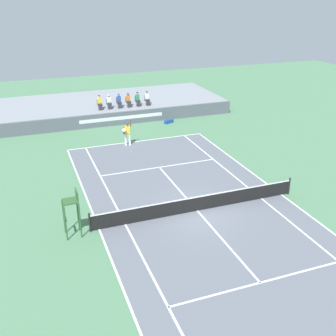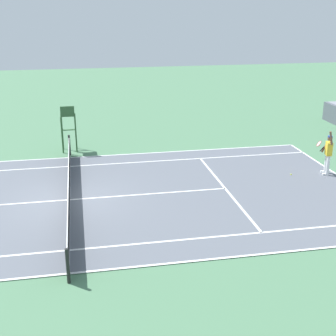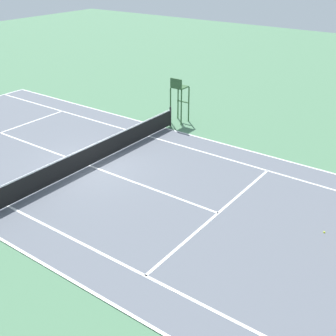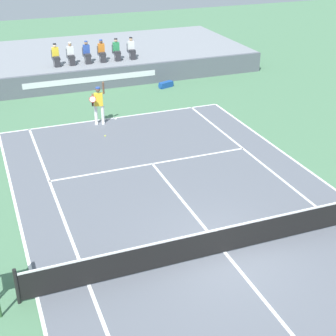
{
  "view_description": "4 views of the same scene",
  "coord_description": "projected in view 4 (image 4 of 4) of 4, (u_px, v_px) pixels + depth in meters",
  "views": [
    {
      "loc": [
        -8.38,
        -17.87,
        11.33
      ],
      "look_at": [
        -0.26,
        4.01,
        1.0
      ],
      "focal_mm": 43.66,
      "sensor_mm": 36.0,
      "label": 1
    },
    {
      "loc": [
        17.67,
        0.56,
        7.39
      ],
      "look_at": [
        -0.26,
        4.01,
        1.0
      ],
      "focal_mm": 50.69,
      "sensor_mm": 36.0,
      "label": 2
    },
    {
      "loc": [
        11.6,
        12.69,
        8.39
      ],
      "look_at": [
        -0.26,
        4.01,
        1.0
      ],
      "focal_mm": 46.62,
      "sensor_mm": 36.0,
      "label": 3
    },
    {
      "loc": [
        -6.06,
        -10.92,
        9.04
      ],
      "look_at": [
        -0.26,
        4.01,
        1.0
      ],
      "focal_mm": 54.53,
      "sensor_mm": 36.0,
      "label": 4
    }
  ],
  "objects": [
    {
      "name": "tennis_ball",
      "position": [
        105.0,
        136.0,
        22.95
      ],
      "size": [
        0.07,
        0.07,
        0.07
      ],
      "primitive_type": "sphere",
      "color": "#D1E533",
      "rests_on": "ground"
    },
    {
      "name": "ground_plane",
      "position": [
        225.0,
        253.0,
        15.11
      ],
      "size": [
        80.0,
        80.0,
        0.0
      ],
      "primitive_type": "plane",
      "color": "#4C7A56"
    },
    {
      "name": "spectator_seated_4",
      "position": [
        117.0,
        50.0,
        30.04
      ],
      "size": [
        0.44,
        0.6,
        1.26
      ],
      "color": "#474C56",
      "rests_on": "bleacher_platform"
    },
    {
      "name": "spectator_seated_3",
      "position": [
        102.0,
        51.0,
        29.75
      ],
      "size": [
        0.44,
        0.6,
        1.26
      ],
      "color": "#474C56",
      "rests_on": "bleacher_platform"
    },
    {
      "name": "spectator_seated_0",
      "position": [
        56.0,
        55.0,
        28.88
      ],
      "size": [
        0.44,
        0.6,
        1.26
      ],
      "color": "#474C56",
      "rests_on": "bleacher_platform"
    },
    {
      "name": "barrier_wall",
      "position": [
        91.0,
        80.0,
        28.75
      ],
      "size": [
        21.71,
        0.25,
        1.18
      ],
      "color": "#565B66",
      "rests_on": "ground"
    },
    {
      "name": "bleacher_platform",
      "position": [
        74.0,
        60.0,
        32.57
      ],
      "size": [
        21.71,
        8.92,
        1.18
      ],
      "primitive_type": "cube",
      "color": "gray",
      "rests_on": "ground"
    },
    {
      "name": "net",
      "position": [
        226.0,
        238.0,
        14.88
      ],
      "size": [
        11.98,
        0.1,
        1.07
      ],
      "color": "black",
      "rests_on": "ground"
    },
    {
      "name": "spectator_seated_5",
      "position": [
        131.0,
        49.0,
        30.34
      ],
      "size": [
        0.44,
        0.6,
        1.26
      ],
      "color": "#474C56",
      "rests_on": "bleacher_platform"
    },
    {
      "name": "spectator_seated_2",
      "position": [
        87.0,
        53.0,
        29.46
      ],
      "size": [
        0.44,
        0.6,
        1.26
      ],
      "color": "#474C56",
      "rests_on": "bleacher_platform"
    },
    {
      "name": "spectator_seated_1",
      "position": [
        71.0,
        54.0,
        29.16
      ],
      "size": [
        0.44,
        0.6,
        1.26
      ],
      "color": "#474C56",
      "rests_on": "bleacher_platform"
    },
    {
      "name": "tennis_player",
      "position": [
        99.0,
        104.0,
        23.91
      ],
      "size": [
        0.83,
        0.61,
        2.08
      ],
      "color": "white",
      "rests_on": "ground"
    },
    {
      "name": "court",
      "position": [
        225.0,
        253.0,
        15.11
      ],
      "size": [
        11.08,
        23.88,
        0.03
      ],
      "color": "slate",
      "rests_on": "ground"
    },
    {
      "name": "equipment_bag",
      "position": [
        166.0,
        85.0,
        29.38
      ],
      "size": [
        0.96,
        0.61,
        0.32
      ],
      "color": "#194799",
      "rests_on": "ground"
    }
  ]
}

